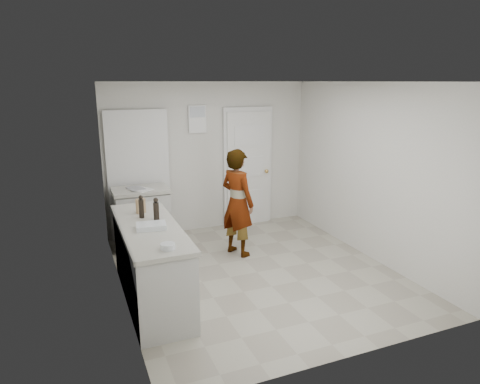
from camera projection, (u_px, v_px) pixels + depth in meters
name	position (u px, v px, depth m)	size (l,w,h in m)	color
ground	(257.00, 272.00, 5.78)	(4.00, 4.00, 0.00)	gray
room_shell	(200.00, 172.00, 7.21)	(4.00, 4.00, 4.00)	beige
main_counter	(151.00, 266.00, 4.96)	(0.64, 1.96, 0.93)	#B5B4B0
side_counter	(142.00, 220.00, 6.60)	(0.84, 0.61, 0.93)	#B5B4B0
person	(237.00, 203.00, 6.22)	(0.58, 0.38, 1.58)	silver
cake_mix_box	(141.00, 206.00, 5.26)	(0.11, 0.05, 0.18)	#9C754E
spice_jar	(142.00, 208.00, 5.32)	(0.06, 0.06, 0.09)	tan
oil_cruet_a	(156.00, 209.00, 5.00)	(0.07, 0.07, 0.27)	black
oil_cruet_b	(141.00, 207.00, 5.07)	(0.06, 0.06, 0.28)	black
baking_dish	(151.00, 226.00, 4.72)	(0.35, 0.27, 0.06)	silver
egg_bowl	(168.00, 246.00, 4.15)	(0.14, 0.14, 0.06)	silver
papers	(140.00, 189.00, 6.42)	(0.25, 0.32, 0.01)	white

